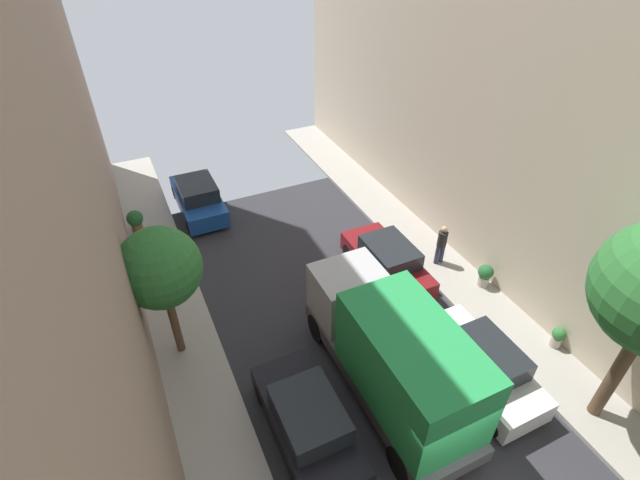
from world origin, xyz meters
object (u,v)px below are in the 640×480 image
object	(u,v)px
potted_plant_2	(135,220)
parked_car_left_3	(198,198)
potted_plant_1	(485,274)
parked_car_right_2	(481,364)
potted_plant_4	(558,337)
pedestrian	(442,244)
street_tree_2	(160,268)
delivery_truck	(392,353)
parked_car_right_3	(387,261)
parked_car_left_2	(308,422)

from	to	relation	value
potted_plant_2	parked_car_left_3	bearing A→B (deg)	13.97
potted_plant_1	potted_plant_2	world-z (taller)	potted_plant_2
parked_car_right_2	potted_plant_4	distance (m)	3.08
potted_plant_2	potted_plant_4	world-z (taller)	potted_plant_2
pedestrian	street_tree_2	bearing A→B (deg)	-179.69
delivery_truck	potted_plant_4	xyz separation A→B (m)	(5.77, -0.90, -1.22)
parked_car_left_3	potted_plant_4	distance (m)	15.43
parked_car_left_3	parked_car_right_3	bearing A→B (deg)	-54.34
potted_plant_4	parked_car_right_3	bearing A→B (deg)	119.77
parked_car_left_3	potted_plant_4	world-z (taller)	parked_car_left_3
potted_plant_4	parked_car_right_2	bearing A→B (deg)	177.96
parked_car_right_2	potted_plant_1	xyz separation A→B (m)	(2.91, 3.15, -0.06)
potted_plant_2	parked_car_left_2	bearing A→B (deg)	-76.24
parked_car_left_3	parked_car_right_2	xyz separation A→B (m)	(5.40, -12.79, 0.00)
pedestrian	potted_plant_4	xyz separation A→B (m)	(0.86, -5.05, -0.50)
parked_car_left_2	parked_car_left_3	world-z (taller)	same
delivery_truck	pedestrian	size ratio (longest dim) A/B	3.84
delivery_truck	parked_car_right_3	bearing A→B (deg)	58.90
potted_plant_4	parked_car_left_2	bearing A→B (deg)	176.05
pedestrian	potted_plant_4	world-z (taller)	pedestrian
parked_car_right_2	potted_plant_2	xyz separation A→B (m)	(-8.24, 12.08, 0.03)
delivery_truck	potted_plant_2	xyz separation A→B (m)	(-5.54, 11.30, -1.04)
parked_car_left_2	potted_plant_1	xyz separation A→B (m)	(8.31, 2.68, -0.06)
parked_car_left_3	parked_car_right_2	size ratio (longest dim) A/B	1.00
parked_car_left_2	potted_plant_4	world-z (taller)	parked_car_left_2
potted_plant_2	street_tree_2	bearing A→B (deg)	-87.34
parked_car_right_3	street_tree_2	bearing A→B (deg)	-177.28
potted_plant_1	potted_plant_2	size ratio (longest dim) A/B	0.87
parked_car_right_2	potted_plant_1	size ratio (longest dim) A/B	4.63
parked_car_right_2	potted_plant_2	world-z (taller)	parked_car_right_2
parked_car_left_2	parked_car_right_3	world-z (taller)	same
potted_plant_1	potted_plant_2	bearing A→B (deg)	141.33
parked_car_right_2	potted_plant_4	world-z (taller)	parked_car_right_2
parked_car_right_2	potted_plant_4	size ratio (longest dim) A/B	5.51
parked_car_right_3	delivery_truck	size ratio (longest dim) A/B	0.64
parked_car_left_2	street_tree_2	size ratio (longest dim) A/B	0.91
street_tree_2	potted_plant_1	size ratio (longest dim) A/B	5.08
potted_plant_4	street_tree_2	bearing A→B (deg)	155.53
potted_plant_1	potted_plant_4	size ratio (longest dim) A/B	1.19
parked_car_left_2	delivery_truck	size ratio (longest dim) A/B	0.64
delivery_truck	street_tree_2	size ratio (longest dim) A/B	1.43
parked_car_right_3	potted_plant_2	distance (m)	10.70
parked_car_right_2	potted_plant_1	world-z (taller)	parked_car_right_2
parked_car_right_2	parked_car_left_2	bearing A→B (deg)	174.96
parked_car_right_3	pedestrian	bearing A→B (deg)	-8.27
parked_car_left_3	delivery_truck	distance (m)	12.35
pedestrian	potted_plant_4	distance (m)	5.15
pedestrian	street_tree_2	distance (m)	10.42
parked_car_right_2	delivery_truck	size ratio (longest dim) A/B	0.64
pedestrian	parked_car_left_2	bearing A→B (deg)	-149.60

